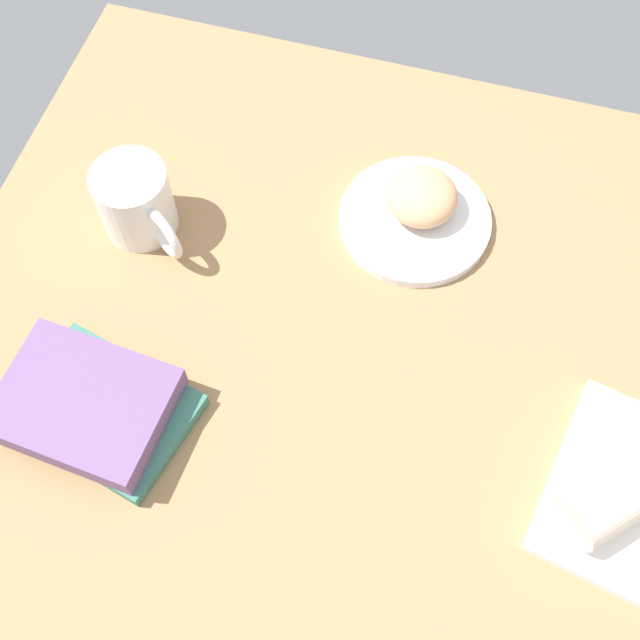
# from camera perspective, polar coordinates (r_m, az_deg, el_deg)

# --- Properties ---
(dining_table) EXTENTS (1.10, 0.90, 0.04)m
(dining_table) POSITION_cam_1_polar(r_m,az_deg,el_deg) (0.99, 4.77, -2.63)
(dining_table) COLOR #9E754C
(dining_table) RESTS_ON ground
(round_plate) EXTENTS (0.20, 0.20, 0.01)m
(round_plate) POSITION_cam_1_polar(r_m,az_deg,el_deg) (1.06, 6.65, 6.98)
(round_plate) COLOR white
(round_plate) RESTS_ON dining_table
(scone_pastry) EXTENTS (0.10, 0.10, 0.05)m
(scone_pastry) POSITION_cam_1_polar(r_m,az_deg,el_deg) (1.04, 7.16, 8.55)
(scone_pastry) COLOR tan
(scone_pastry) RESTS_ON round_plate
(breakfast_wrap) EXTENTS (0.15, 0.15, 0.06)m
(breakfast_wrap) POSITION_cam_1_polar(r_m,az_deg,el_deg) (0.91, 20.65, -11.05)
(breakfast_wrap) COLOR beige
(breakfast_wrap) RESTS_ON square_plate
(book_stack) EXTENTS (0.22, 0.18, 0.05)m
(book_stack) POSITION_cam_1_polar(r_m,az_deg,el_deg) (0.94, -15.67, -5.84)
(book_stack) COLOR #387260
(book_stack) RESTS_ON dining_table
(coffee_mug) EXTENTS (0.13, 0.11, 0.10)m
(coffee_mug) POSITION_cam_1_polar(r_m,az_deg,el_deg) (1.04, -12.73, 8.07)
(coffee_mug) COLOR white
(coffee_mug) RESTS_ON dining_table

